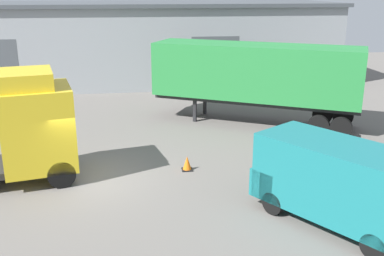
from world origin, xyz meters
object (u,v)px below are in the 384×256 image
delivery_van_teal (335,180)px  traffic_cone (187,164)px  tractor_unit_yellow (23,131)px  container_trailer_green (257,74)px

delivery_van_teal → traffic_cone: size_ratio=9.47×
tractor_unit_yellow → container_trailer_green: container_trailer_green is taller
container_trailer_green → traffic_cone: 7.47m
tractor_unit_yellow → container_trailer_green: size_ratio=0.67×
delivery_van_teal → traffic_cone: (-3.74, 4.50, -1.08)m
tractor_unit_yellow → delivery_van_teal: size_ratio=1.32×
container_trailer_green → delivery_van_teal: (-0.48, -10.23, -1.22)m
container_trailer_green → delivery_van_teal: bearing=115.5°
container_trailer_green → delivery_van_teal: 10.31m
container_trailer_green → traffic_cone: bearing=81.8°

